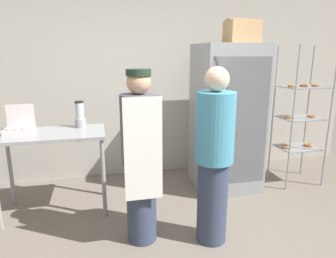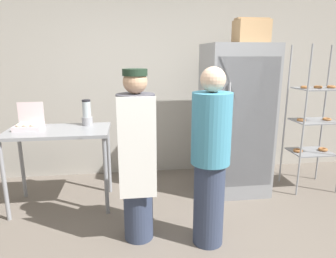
# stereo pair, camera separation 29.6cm
# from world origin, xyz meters

# --- Properties ---
(back_wall) EXTENTS (6.40, 0.12, 2.74)m
(back_wall) POSITION_xyz_m (0.00, 2.25, 1.37)
(back_wall) COLOR #ADA89E
(back_wall) RESTS_ON ground_plane
(refrigerator) EXTENTS (0.79, 0.75, 1.85)m
(refrigerator) POSITION_xyz_m (0.86, 1.45, 0.92)
(refrigerator) COLOR gray
(refrigerator) RESTS_ON ground_plane
(baking_rack) EXTENTS (0.57, 0.45, 1.84)m
(baking_rack) POSITION_xyz_m (1.87, 1.35, 0.91)
(baking_rack) COLOR #93969B
(baking_rack) RESTS_ON ground_plane
(prep_counter) EXTENTS (1.12, 0.63, 0.91)m
(prep_counter) POSITION_xyz_m (-1.24, 1.27, 0.80)
(prep_counter) COLOR gray
(prep_counter) RESTS_ON ground_plane
(donut_box) EXTENTS (0.29, 0.24, 0.29)m
(donut_box) POSITION_xyz_m (-1.57, 1.34, 0.96)
(donut_box) COLOR silver
(donut_box) RESTS_ON prep_counter
(blender_pitcher) EXTENTS (0.12, 0.12, 0.30)m
(blender_pitcher) POSITION_xyz_m (-0.95, 1.46, 1.04)
(blender_pitcher) COLOR #99999E
(blender_pitcher) RESTS_ON prep_counter
(cardboard_storage_box) EXTENTS (0.38, 0.29, 0.28)m
(cardboard_storage_box) POSITION_xyz_m (0.99, 1.42, 1.98)
(cardboard_storage_box) COLOR tan
(cardboard_storage_box) RESTS_ON refrigerator
(person_baker) EXTENTS (0.34, 0.36, 1.60)m
(person_baker) POSITION_xyz_m (-0.40, 0.50, 0.83)
(person_baker) COLOR #333D56
(person_baker) RESTS_ON ground_plane
(person_customer) EXTENTS (0.34, 0.34, 1.62)m
(person_customer) POSITION_xyz_m (0.24, 0.34, 0.83)
(person_customer) COLOR #333D56
(person_customer) RESTS_ON ground_plane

